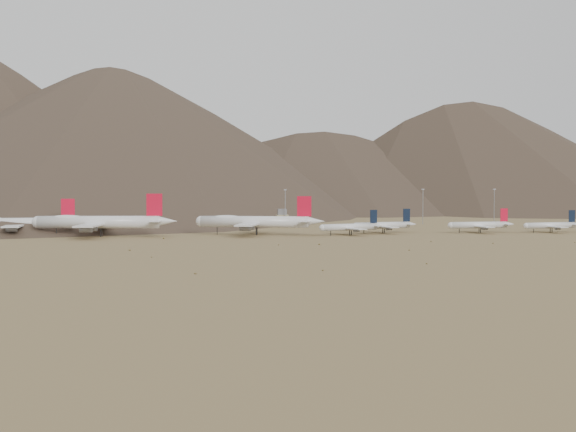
{
  "coord_description": "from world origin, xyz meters",
  "views": [
    {
      "loc": [
        -27.03,
        -427.52,
        29.87
      ],
      "look_at": [
        24.03,
        30.0,
        10.86
      ],
      "focal_mm": 50.0,
      "sensor_mm": 36.0,
      "label": 1
    }
  ],
  "objects": [
    {
      "name": "mast_west",
      "position": [
        -73.35,
        126.89,
        14.2
      ],
      "size": [
        2.0,
        0.6,
        25.7
      ],
      "color": "gray",
      "rests_on": "ground"
    },
    {
      "name": "widebody_west",
      "position": [
        -128.04,
        39.75,
        7.19
      ],
      "size": [
        70.16,
        54.14,
        20.84
      ],
      "rotation": [
        0.0,
        0.0,
        0.08
      ],
      "color": "silver",
      "rests_on": "ground"
    },
    {
      "name": "widebody_east",
      "position": [
        5.06,
        31.11,
        7.7
      ],
      "size": [
        73.75,
        58.13,
        22.34
      ],
      "rotation": [
        0.0,
        0.0,
        -0.25
      ],
      "color": "silver",
      "rests_on": "ground"
    },
    {
      "name": "ground",
      "position": [
        0.0,
        0.0,
        0.0
      ],
      "size": [
        3000.0,
        3000.0,
        0.0
      ],
      "primitive_type": "plane",
      "color": "olive",
      "rests_on": "ground"
    },
    {
      "name": "mast_east",
      "position": [
        134.13,
        136.67,
        14.2
      ],
      "size": [
        2.0,
        0.6,
        25.7
      ],
      "color": "gray",
      "rests_on": "ground"
    },
    {
      "name": "mast_far_west",
      "position": [
        -155.47,
        118.09,
        14.2
      ],
      "size": [
        2.0,
        0.6,
        25.7
      ],
      "color": "gray",
      "rests_on": "ground"
    },
    {
      "name": "narrowbody_b",
      "position": [
        82.93,
        40.09,
        4.65
      ],
      "size": [
        42.14,
        31.28,
        14.34
      ],
      "rotation": [
        0.0,
        0.0,
        0.3
      ],
      "color": "silver",
      "rests_on": "ground"
    },
    {
      "name": "narrowbody_a",
      "position": [
        59.89,
        24.52,
        4.62
      ],
      "size": [
        40.96,
        30.7,
        14.22
      ],
      "rotation": [
        0.0,
        0.0,
        0.37
      ],
      "color": "silver",
      "rests_on": "ground"
    },
    {
      "name": "control_tower",
      "position": [
        30.0,
        120.0,
        5.32
      ],
      "size": [
        8.0,
        8.0,
        12.0
      ],
      "color": "tan",
      "rests_on": "ground"
    },
    {
      "name": "mast_far_east",
      "position": [
        186.09,
        132.8,
        14.2
      ],
      "size": [
        2.0,
        0.6,
        25.7
      ],
      "color": "gray",
      "rests_on": "ground"
    },
    {
      "name": "desert_scrub",
      "position": [
        15.04,
        -88.63,
        0.33
      ],
      "size": [
        391.47,
        180.01,
        0.95
      ],
      "color": "brown",
      "rests_on": "ground"
    },
    {
      "name": "widebody_centre",
      "position": [
        -81.89,
        24.95,
        8.26
      ],
      "size": [
        80.58,
        62.38,
        23.97
      ],
      "rotation": [
        0.0,
        0.0,
        -0.1
      ],
      "color": "silver",
      "rests_on": "ground"
    },
    {
      "name": "mountain_ridge",
      "position": [
        0.0,
        900.0,
        150.0
      ],
      "size": [
        4400.0,
        1000.0,
        300.0
      ],
      "color": "brown",
      "rests_on": "ground"
    },
    {
      "name": "narrowbody_d",
      "position": [
        184.52,
        33.84,
        4.34
      ],
      "size": [
        40.02,
        29.36,
        13.38
      ],
      "rotation": [
        0.0,
        0.0,
        0.21
      ],
      "color": "silver",
      "rests_on": "ground"
    },
    {
      "name": "mast_centre",
      "position": [
        31.62,
        115.1,
        14.2
      ],
      "size": [
        2.0,
        0.6,
        25.7
      ],
      "color": "gray",
      "rests_on": "ground"
    },
    {
      "name": "narrowbody_c",
      "position": [
        140.89,
        36.02,
        4.69
      ],
      "size": [
        43.65,
        31.72,
        14.46
      ],
      "rotation": [
        0.0,
        0.0,
        0.14
      ],
      "color": "silver",
      "rests_on": "ground"
    }
  ]
}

